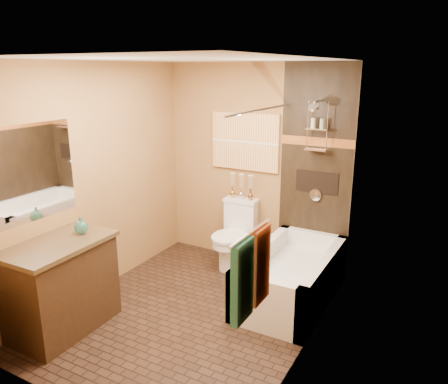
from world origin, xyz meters
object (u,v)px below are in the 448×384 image
Objects in this scene: toilet at (234,234)px; vanity at (61,286)px; bathtub at (291,281)px; sunset_painting at (245,142)px.

vanity is at bearing -115.24° from toilet.
vanity reaches higher than bathtub.
toilet is at bearing 67.46° from vanity.
bathtub is at bearing -29.59° from toilet.
sunset_painting is at bearing 86.32° from toilet.
bathtub is (0.93, -0.73, -1.33)m from sunset_painting.
sunset_painting is 0.88× the size of vanity.
bathtub is at bearing -37.97° from sunset_painting.
bathtub is 1.79× the size of toilet.
toilet is 0.82× the size of vanity.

